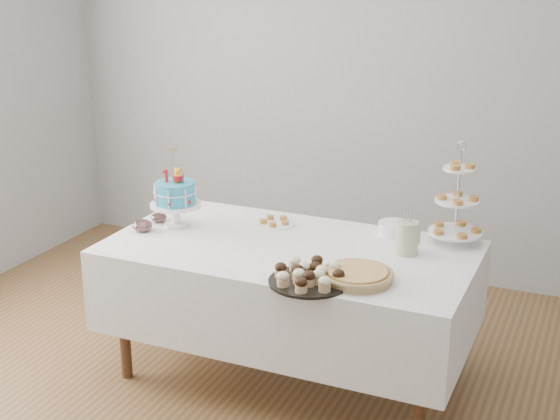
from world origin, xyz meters
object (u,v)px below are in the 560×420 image
at_px(jam_bowl_b, 159,218).
at_px(plate_stack, 394,228).
at_px(jam_bowl_a, 142,226).
at_px(pastry_plate, 275,222).
at_px(birthday_cake, 176,206).
at_px(cupcake_tray, 309,274).
at_px(table, 289,286).
at_px(tiered_stand, 457,201).
at_px(pie, 357,275).
at_px(utensil_pitcher, 407,237).

bearing_deg(jam_bowl_b, plate_stack, 14.85).
height_order(jam_bowl_a, jam_bowl_b, jam_bowl_a).
bearing_deg(jam_bowl_b, pastry_plate, 19.94).
distance_m(birthday_cake, plate_stack, 1.22).
height_order(birthday_cake, jam_bowl_b, birthday_cake).
bearing_deg(birthday_cake, jam_bowl_a, -144.37).
relative_size(birthday_cake, cupcake_tray, 1.14).
relative_size(plate_stack, pastry_plate, 0.78).
bearing_deg(table, jam_bowl_a, -172.41).
bearing_deg(tiered_stand, jam_bowl_b, -168.07).
distance_m(table, pie, 0.61).
distance_m(table, pastry_plate, 0.43).
relative_size(birthday_cake, jam_bowl_a, 3.93).
bearing_deg(table, jam_bowl_b, 176.10).
xyz_separation_m(tiered_stand, jam_bowl_b, (-1.62, -0.34, -0.21)).
bearing_deg(jam_bowl_a, table, 7.59).
xyz_separation_m(pastry_plate, jam_bowl_b, (-0.63, -0.23, 0.01)).
bearing_deg(cupcake_tray, utensil_pitcher, 59.79).
height_order(birthday_cake, pastry_plate, birthday_cake).
height_order(tiered_stand, pastry_plate, tiered_stand).
xyz_separation_m(pie, plate_stack, (-0.02, 0.69, 0.00)).
distance_m(table, birthday_cake, 0.79).
xyz_separation_m(jam_bowl_b, utensil_pitcher, (1.43, 0.09, 0.07)).
relative_size(plate_stack, utensil_pitcher, 0.68).
height_order(birthday_cake, pie, birthday_cake).
xyz_separation_m(plate_stack, pastry_plate, (-0.66, -0.11, -0.02)).
height_order(cupcake_tray, jam_bowl_b, cupcake_tray).
relative_size(birthday_cake, utensil_pitcher, 1.68).
relative_size(birthday_cake, pie, 1.28).
bearing_deg(pastry_plate, utensil_pitcher, -9.73).
bearing_deg(pie, pastry_plate, 139.74).
height_order(table, plate_stack, plate_stack).
xyz_separation_m(pastry_plate, utensil_pitcher, (0.80, -0.14, 0.08)).
height_order(pastry_plate, utensil_pitcher, utensil_pitcher).
bearing_deg(pie, tiered_stand, 65.68).
distance_m(pastry_plate, utensil_pitcher, 0.82).
bearing_deg(plate_stack, pie, -88.57).
bearing_deg(plate_stack, table, -138.52).
xyz_separation_m(tiered_stand, plate_stack, (-0.33, 0.00, -0.20)).
distance_m(cupcake_tray, plate_stack, 0.82).
distance_m(cupcake_tray, pie, 0.23).
distance_m(tiered_stand, jam_bowl_b, 1.67).
bearing_deg(birthday_cake, pastry_plate, 12.64).
height_order(table, tiered_stand, tiered_stand).
bearing_deg(jam_bowl_b, table, -3.90).
xyz_separation_m(table, jam_bowl_b, (-0.84, 0.06, 0.25)).
height_order(jam_bowl_a, utensil_pitcher, utensil_pitcher).
xyz_separation_m(pie, utensil_pitcher, (0.12, 0.44, 0.06)).
relative_size(pie, jam_bowl_a, 3.08).
relative_size(jam_bowl_a, jam_bowl_b, 1.22).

